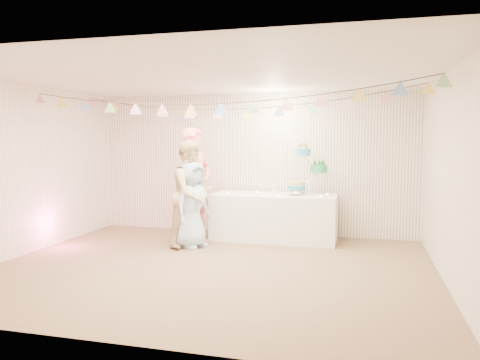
% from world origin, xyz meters
% --- Properties ---
extents(floor, '(6.00, 6.00, 0.00)m').
position_xyz_m(floor, '(0.00, 0.00, 0.00)').
color(floor, brown).
rests_on(floor, ground).
extents(ceiling, '(6.00, 6.00, 0.00)m').
position_xyz_m(ceiling, '(0.00, 0.00, 2.60)').
color(ceiling, beige).
rests_on(ceiling, ground).
extents(back_wall, '(6.00, 6.00, 0.00)m').
position_xyz_m(back_wall, '(0.00, 2.50, 1.30)').
color(back_wall, white).
rests_on(back_wall, ground).
extents(front_wall, '(6.00, 6.00, 0.00)m').
position_xyz_m(front_wall, '(0.00, -2.50, 1.30)').
color(front_wall, white).
rests_on(front_wall, ground).
extents(left_wall, '(5.00, 5.00, 0.00)m').
position_xyz_m(left_wall, '(-3.00, 0.00, 1.30)').
color(left_wall, white).
rests_on(left_wall, ground).
extents(right_wall, '(5.00, 5.00, 0.00)m').
position_xyz_m(right_wall, '(3.00, 0.00, 1.30)').
color(right_wall, white).
rests_on(right_wall, ground).
extents(table, '(2.15, 0.86, 0.81)m').
position_xyz_m(table, '(0.51, 1.98, 0.40)').
color(table, white).
rests_on(table, floor).
extents(cake_stand, '(0.74, 0.44, 0.83)m').
position_xyz_m(cake_stand, '(1.06, 2.03, 1.16)').
color(cake_stand, silver).
rests_on(cake_stand, table).
extents(cake_bottom, '(0.31, 0.31, 0.15)m').
position_xyz_m(cake_bottom, '(0.91, 1.97, 0.84)').
color(cake_bottom, teal).
rests_on(cake_bottom, cake_stand).
extents(cake_middle, '(0.27, 0.27, 0.22)m').
position_xyz_m(cake_middle, '(1.24, 2.12, 1.11)').
color(cake_middle, '#20934A').
rests_on(cake_middle, cake_stand).
extents(cake_top_tier, '(0.25, 0.25, 0.19)m').
position_xyz_m(cake_top_tier, '(1.00, 2.00, 1.38)').
color(cake_top_tier, '#42B1D2').
rests_on(cake_top_tier, cake_stand).
extents(platter, '(0.30, 0.30, 0.02)m').
position_xyz_m(platter, '(0.04, 1.93, 0.76)').
color(platter, white).
rests_on(platter, table).
extents(posy, '(0.14, 0.14, 0.16)m').
position_xyz_m(posy, '(0.51, 2.03, 0.83)').
color(posy, white).
rests_on(posy, table).
extents(person_adult_a, '(0.70, 0.84, 1.96)m').
position_xyz_m(person_adult_a, '(-0.74, 1.40, 0.98)').
color(person_adult_a, '#F07D81').
rests_on(person_adult_a, floor).
extents(person_adult_b, '(0.96, 1.05, 1.75)m').
position_xyz_m(person_adult_b, '(-0.70, 1.16, 0.87)').
color(person_adult_b, '#DBC187').
rests_on(person_adult_b, floor).
extents(person_child, '(0.67, 0.80, 1.41)m').
position_xyz_m(person_child, '(-0.67, 1.08, 0.70)').
color(person_child, '#B4D9FF').
rests_on(person_child, floor).
extents(bunting_back, '(5.60, 1.10, 0.40)m').
position_xyz_m(bunting_back, '(0.00, 1.10, 2.35)').
color(bunting_back, pink).
rests_on(bunting_back, ceiling).
extents(bunting_front, '(5.60, 0.90, 0.36)m').
position_xyz_m(bunting_front, '(0.00, -0.20, 2.32)').
color(bunting_front, '#72A5E5').
rests_on(bunting_front, ceiling).
extents(tealight_0, '(0.04, 0.04, 0.03)m').
position_xyz_m(tealight_0, '(-0.29, 1.83, 0.82)').
color(tealight_0, '#FFD88C').
rests_on(tealight_0, table).
extents(tealight_1, '(0.04, 0.04, 0.03)m').
position_xyz_m(tealight_1, '(0.16, 2.16, 0.82)').
color(tealight_1, '#FFD88C').
rests_on(tealight_1, table).
extents(tealight_2, '(0.04, 0.04, 0.03)m').
position_xyz_m(tealight_2, '(0.61, 1.76, 0.82)').
color(tealight_2, '#FFD88C').
rests_on(tealight_2, table).
extents(tealight_3, '(0.04, 0.04, 0.03)m').
position_xyz_m(tealight_3, '(0.86, 2.20, 0.82)').
color(tealight_3, '#FFD88C').
rests_on(tealight_3, table).
extents(tealight_4, '(0.04, 0.04, 0.03)m').
position_xyz_m(tealight_4, '(1.33, 1.80, 0.82)').
color(tealight_4, '#FFD88C').
rests_on(tealight_4, table).
extents(tealight_5, '(0.04, 0.04, 0.03)m').
position_xyz_m(tealight_5, '(1.41, 2.13, 0.82)').
color(tealight_5, '#FFD88C').
rests_on(tealight_5, table).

